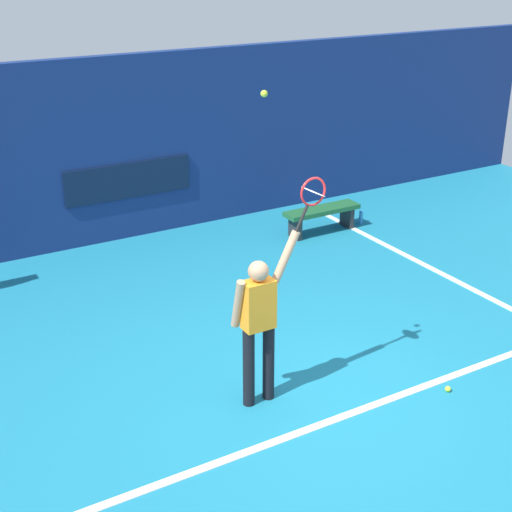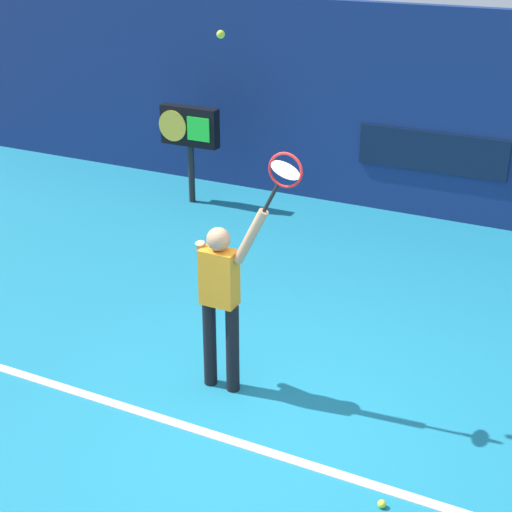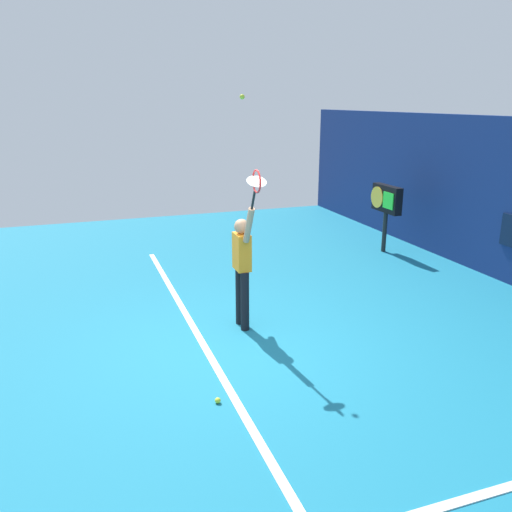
% 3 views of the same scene
% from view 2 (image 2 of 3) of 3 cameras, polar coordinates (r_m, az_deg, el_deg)
% --- Properties ---
extents(ground_plane, '(18.00, 18.00, 0.00)m').
position_cam_2_polar(ground_plane, '(7.35, 0.48, -11.99)').
color(ground_plane, teal).
extents(back_wall, '(18.00, 0.20, 3.06)m').
position_cam_2_polar(back_wall, '(11.76, 13.09, 9.92)').
color(back_wall, navy).
rests_on(back_wall, ground_plane).
extents(sponsor_banner_center, '(2.20, 0.03, 0.60)m').
position_cam_2_polar(sponsor_banner_center, '(11.78, 12.70, 7.38)').
color(sponsor_banner_center, '#0C1933').
extents(court_baseline, '(10.00, 0.10, 0.01)m').
position_cam_2_polar(court_baseline, '(7.08, -0.90, -13.59)').
color(court_baseline, white).
rests_on(court_baseline, ground_plane).
extents(tennis_player, '(0.74, 0.31, 1.95)m').
position_cam_2_polar(tennis_player, '(7.32, -2.60, -2.87)').
color(tennis_player, black).
rests_on(tennis_player, ground_plane).
extents(tennis_racket, '(0.42, 0.27, 0.62)m').
position_cam_2_polar(tennis_racket, '(6.55, 2.04, 6.03)').
color(tennis_racket, black).
extents(tennis_ball, '(0.07, 0.07, 0.07)m').
position_cam_2_polar(tennis_ball, '(6.55, -2.59, 15.85)').
color(tennis_ball, '#CCE033').
extents(scoreboard_clock, '(0.96, 0.20, 1.53)m').
position_cam_2_polar(scoreboard_clock, '(12.15, -4.88, 9.14)').
color(scoreboard_clock, black).
rests_on(scoreboard_clock, ground_plane).
extents(spare_ball, '(0.07, 0.07, 0.07)m').
position_cam_2_polar(spare_ball, '(6.55, 9.16, -17.41)').
color(spare_ball, '#CCE033').
rests_on(spare_ball, ground_plane).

